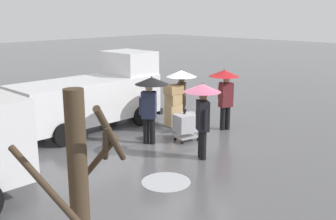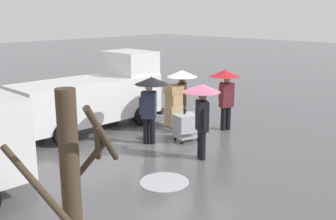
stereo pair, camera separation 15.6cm
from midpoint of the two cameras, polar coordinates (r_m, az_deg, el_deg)
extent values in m
plane|color=#5B5B5E|center=(12.67, 2.30, -4.66)|extent=(90.00, 90.00, 0.00)
cylinder|color=silver|center=(9.85, -0.74, -10.21)|extent=(1.20, 1.20, 0.01)
cube|color=white|center=(14.15, -11.74, 1.48)|extent=(2.03, 5.23, 1.40)
cube|color=white|center=(15.09, -5.96, 6.77)|extent=(1.86, 1.43, 0.84)
cube|color=black|center=(15.67, -3.87, 4.10)|extent=(1.66, 0.08, 0.63)
cube|color=#232326|center=(15.91, -3.70, 0.39)|extent=(1.96, 0.19, 0.24)
cylinder|color=black|center=(15.99, -8.85, 0.45)|extent=(0.25, 0.72, 0.72)
cylinder|color=black|center=(14.51, -4.16, -0.79)|extent=(0.25, 0.72, 0.72)
cylinder|color=black|center=(14.35, -19.14, -1.71)|extent=(0.25, 0.72, 0.72)
cylinder|color=black|center=(12.69, -15.09, -3.41)|extent=(0.25, 0.72, 0.72)
cube|color=black|center=(9.77, -21.63, -0.93)|extent=(1.98, 0.12, 0.81)
cube|color=#B2B2B7|center=(12.67, 2.34, -1.82)|extent=(0.69, 0.86, 0.56)
cube|color=#B2B2B7|center=(12.80, 2.32, -3.81)|extent=(0.62, 0.78, 0.04)
cylinder|color=#B2B2B7|center=(12.81, 3.89, 0.18)|extent=(0.57, 0.17, 0.04)
sphere|color=black|center=(12.50, 1.72, -4.67)|extent=(0.10, 0.10, 0.10)
sphere|color=black|center=(12.83, 0.66, -4.18)|extent=(0.10, 0.10, 0.10)
sphere|color=black|center=(12.84, 3.96, -4.20)|extent=(0.10, 0.10, 0.10)
sphere|color=black|center=(13.16, 2.88, -3.73)|extent=(0.10, 0.10, 0.10)
cylinder|color=black|center=(12.65, 1.76, -1.37)|extent=(0.14, 0.29, 0.69)
cube|color=#515156|center=(13.74, 0.45, -2.23)|extent=(0.53, 0.64, 0.03)
cylinder|color=#515156|center=(13.64, 2.01, 0.04)|extent=(0.04, 0.04, 1.10)
cylinder|color=#515156|center=(13.95, 0.75, 0.36)|extent=(0.04, 0.04, 1.10)
cylinder|color=black|center=(13.80, 2.04, -2.66)|extent=(0.07, 0.20, 0.20)
cylinder|color=black|center=(14.13, 0.68, -2.25)|extent=(0.07, 0.20, 0.20)
cube|color=tan|center=(13.69, 0.45, -1.50)|extent=(0.45, 0.54, 0.33)
cube|color=tan|center=(13.60, 0.45, -0.02)|extent=(0.47, 0.55, 0.40)
cube|color=tan|center=(13.51, 0.46, 1.56)|extent=(0.47, 0.47, 0.37)
cube|color=#A37F51|center=(13.44, 0.46, 2.94)|extent=(0.53, 0.59, 0.29)
cylinder|color=black|center=(11.17, 4.65, -5.06)|extent=(0.18, 0.18, 0.82)
cylinder|color=black|center=(11.35, 4.37, -4.74)|extent=(0.18, 0.18, 0.82)
cube|color=black|center=(11.02, 4.59, -0.81)|extent=(0.52, 0.48, 0.84)
sphere|color=#8C6647|center=(10.89, 4.64, 1.94)|extent=(0.22, 0.22, 0.22)
cylinder|color=black|center=(10.79, 4.95, -1.41)|extent=(0.10, 0.10, 0.55)
cylinder|color=black|center=(11.13, 4.26, 0.51)|extent=(0.26, 0.30, 0.50)
cylinder|color=#333338|center=(11.02, 4.49, 1.23)|extent=(0.02, 0.02, 0.86)
cone|color=#E0668E|center=(10.95, 4.53, 3.17)|extent=(1.04, 1.04, 0.22)
sphere|color=#333338|center=(10.92, 4.54, 3.84)|extent=(0.04, 0.04, 0.04)
cylinder|color=black|center=(14.03, 1.63, -1.07)|extent=(0.18, 0.18, 0.82)
cylinder|color=black|center=(13.84, 1.55, -1.28)|extent=(0.18, 0.18, 0.82)
cube|color=#473323|center=(13.74, 1.61, 2.17)|extent=(0.49, 0.52, 0.84)
sphere|color=#8C6647|center=(13.64, 1.63, 4.39)|extent=(0.22, 0.22, 0.22)
cylinder|color=#473323|center=(14.00, 1.71, 2.19)|extent=(0.10, 0.10, 0.55)
cylinder|color=#473323|center=(13.52, 1.63, 2.93)|extent=(0.30, 0.26, 0.50)
cylinder|color=#333338|center=(13.57, 1.58, 3.66)|extent=(0.02, 0.02, 0.86)
cone|color=white|center=(13.51, 1.59, 5.24)|extent=(1.04, 1.04, 0.22)
sphere|color=#333338|center=(13.49, 1.60, 5.79)|extent=(0.04, 0.04, 0.04)
cylinder|color=black|center=(14.11, 8.19, -1.12)|extent=(0.18, 0.18, 0.82)
cylinder|color=black|center=(14.00, 7.51, -1.21)|extent=(0.18, 0.18, 0.82)
cube|color=#5B1E23|center=(13.86, 7.97, 2.15)|extent=(0.42, 0.51, 0.84)
sphere|color=tan|center=(13.77, 8.04, 4.35)|extent=(0.22, 0.22, 0.22)
cylinder|color=#5B1E23|center=(14.02, 8.85, 2.04)|extent=(0.10, 0.10, 0.55)
cylinder|color=#5B1E23|center=(13.71, 7.41, 2.97)|extent=(0.32, 0.20, 0.50)
cylinder|color=#333338|center=(13.74, 7.67, 3.67)|extent=(0.02, 0.02, 0.86)
cone|color=red|center=(13.68, 7.72, 5.23)|extent=(1.04, 1.04, 0.22)
sphere|color=#333338|center=(13.66, 7.74, 5.77)|extent=(0.04, 0.04, 0.04)
cube|color=brown|center=(14.02, 7.52, 2.46)|extent=(0.26, 0.34, 0.44)
cylinder|color=black|center=(12.48, -3.52, -2.99)|extent=(0.18, 0.18, 0.82)
cylinder|color=black|center=(12.44, -2.61, -3.03)|extent=(0.18, 0.18, 0.82)
cube|color=#282D47|center=(12.25, -3.12, 0.71)|extent=(0.52, 0.48, 0.84)
sphere|color=beige|center=(12.14, -3.15, 3.19)|extent=(0.22, 0.22, 0.22)
cylinder|color=#282D47|center=(12.31, -4.30, 0.52)|extent=(0.10, 0.10, 0.55)
cylinder|color=#282D47|center=(12.18, -2.28, 1.71)|extent=(0.25, 0.30, 0.50)
cylinder|color=#333338|center=(12.15, -2.68, 2.44)|extent=(0.02, 0.02, 0.86)
cone|color=black|center=(12.08, -2.70, 4.21)|extent=(1.04, 1.04, 0.22)
sphere|color=#333338|center=(12.06, -2.70, 4.81)|extent=(0.04, 0.04, 0.04)
cylinder|color=#423323|center=(5.23, -13.28, -14.34)|extent=(0.24, 0.24, 3.17)
cylinder|color=#423323|center=(4.67, -18.25, -10.04)|extent=(1.07, 0.28, 0.73)
cylinder|color=#423323|center=(4.86, -9.80, -4.65)|extent=(0.65, 0.49, 0.68)
cylinder|color=#423323|center=(4.67, -9.08, -3.66)|extent=(0.57, 0.82, 0.92)
cylinder|color=#423323|center=(5.20, -10.99, -7.14)|extent=(0.73, 0.21, 0.80)
camera|label=1|loc=(0.08, -90.36, -0.09)|focal=42.64mm
camera|label=2|loc=(0.08, 89.64, 0.09)|focal=42.64mm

